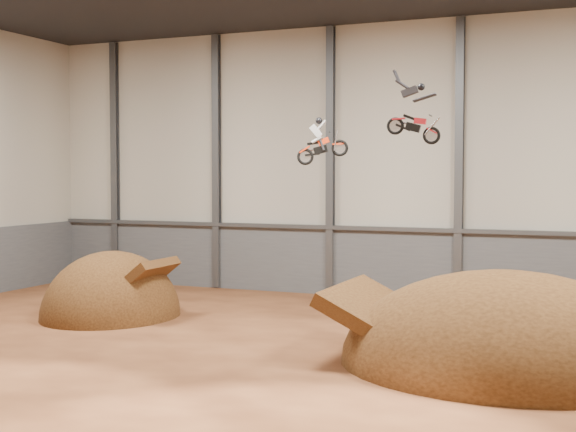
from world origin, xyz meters
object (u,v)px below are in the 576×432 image
(landing_ramp, at_px, (506,366))
(fmx_rider_b, at_px, (411,108))
(fmx_rider_a, at_px, (325,137))
(takeoff_ramp, at_px, (112,317))

(landing_ramp, height_order, fmx_rider_b, fmx_rider_b)
(fmx_rider_a, height_order, fmx_rider_b, fmx_rider_b)
(landing_ramp, xyz_separation_m, fmx_rider_b, (-3.33, 0.41, 8.61))
(fmx_rider_a, xyz_separation_m, fmx_rider_b, (4.26, -2.99, 0.80))
(takeoff_ramp, distance_m, fmx_rider_a, 12.56)
(landing_ramp, distance_m, fmx_rider_b, 9.24)
(takeoff_ramp, xyz_separation_m, fmx_rider_a, (9.82, 0.64, 7.81))
(fmx_rider_a, bearing_deg, fmx_rider_b, -53.23)
(takeoff_ramp, bearing_deg, fmx_rider_a, 3.73)
(landing_ramp, bearing_deg, fmx_rider_b, 173.00)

